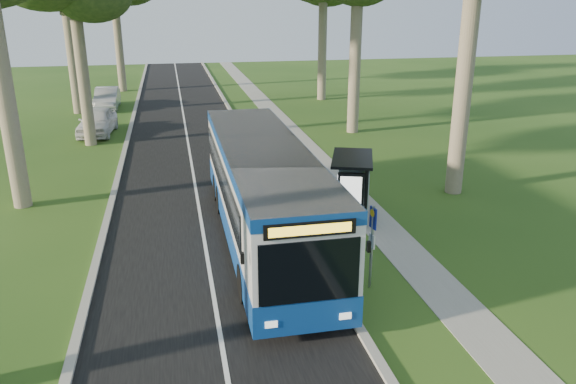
# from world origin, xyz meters

# --- Properties ---
(ground) EXTENTS (120.00, 120.00, 0.00)m
(ground) POSITION_xyz_m (0.00, 0.00, 0.00)
(ground) COLOR #264917
(ground) RESTS_ON ground
(road) EXTENTS (7.00, 100.00, 0.02)m
(road) POSITION_xyz_m (-3.50, 10.00, 0.01)
(road) COLOR black
(road) RESTS_ON ground
(kerb_east) EXTENTS (0.25, 100.00, 0.12)m
(kerb_east) POSITION_xyz_m (0.00, 10.00, 0.06)
(kerb_east) COLOR #9E9B93
(kerb_east) RESTS_ON ground
(kerb_west) EXTENTS (0.25, 100.00, 0.12)m
(kerb_west) POSITION_xyz_m (-7.00, 10.00, 0.06)
(kerb_west) COLOR #9E9B93
(kerb_west) RESTS_ON ground
(centre_line) EXTENTS (0.12, 100.00, 0.00)m
(centre_line) POSITION_xyz_m (-3.50, 10.00, 0.02)
(centre_line) COLOR white
(centre_line) RESTS_ON road
(footpath) EXTENTS (1.50, 100.00, 0.02)m
(footpath) POSITION_xyz_m (3.00, 10.00, 0.01)
(footpath) COLOR gray
(footpath) RESTS_ON ground
(bus) EXTENTS (2.74, 12.95, 3.43)m
(bus) POSITION_xyz_m (-1.44, 2.54, 1.78)
(bus) COLOR white
(bus) RESTS_ON ground
(bus_stop_sign) EXTENTS (0.10, 0.36, 2.53)m
(bus_stop_sign) POSITION_xyz_m (1.04, -1.34, 1.58)
(bus_stop_sign) COLOR gray
(bus_stop_sign) RESTS_ON ground
(bus_shelter) EXTENTS (2.32, 3.10, 2.37)m
(bus_shelter) POSITION_xyz_m (2.37, 3.84, 1.66)
(bus_shelter) COLOR black
(bus_shelter) RESTS_ON ground
(litter_bin) EXTENTS (0.49, 0.49, 0.87)m
(litter_bin) POSITION_xyz_m (1.28, 3.06, 0.44)
(litter_bin) COLOR black
(litter_bin) RESTS_ON ground
(car_white) EXTENTS (2.34, 4.93, 1.63)m
(car_white) POSITION_xyz_m (-8.87, 20.68, 0.81)
(car_white) COLOR silver
(car_white) RESTS_ON ground
(car_silver) EXTENTS (1.66, 4.74, 1.56)m
(car_silver) POSITION_xyz_m (-9.07, 29.53, 0.78)
(car_silver) COLOR #ACAEB4
(car_silver) RESTS_ON ground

